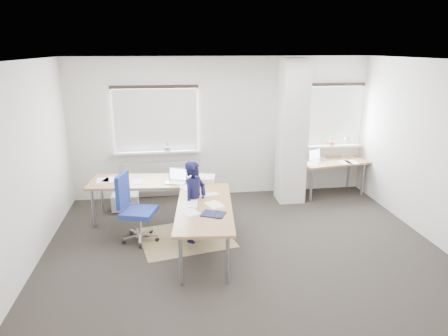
{
  "coord_description": "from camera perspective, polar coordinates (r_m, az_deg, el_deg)",
  "views": [
    {
      "loc": [
        -1.05,
        -5.36,
        2.96
      ],
      "look_at": [
        -0.18,
        0.9,
        1.04
      ],
      "focal_mm": 32.0,
      "sensor_mm": 36.0,
      "label": 1
    }
  ],
  "objects": [
    {
      "name": "room_shell",
      "position": [
        6.07,
        3.96,
        5.29
      ],
      "size": [
        6.04,
        5.04,
        2.82
      ],
      "color": "beige",
      "rests_on": "ground"
    },
    {
      "name": "person",
      "position": [
        6.26,
        -4.17,
        -4.83
      ],
      "size": [
        0.54,
        0.56,
        1.3
      ],
      "primitive_type": "imported",
      "rotation": [
        0.0,
        0.0,
        0.87
      ],
      "color": "black",
      "rests_on": "ground"
    },
    {
      "name": "ground",
      "position": [
        6.21,
        2.82,
        -11.61
      ],
      "size": [
        6.0,
        6.0,
        0.0
      ],
      "primitive_type": "plane",
      "color": "black",
      "rests_on": "ground"
    },
    {
      "name": "desk_side",
      "position": [
        8.52,
        15.18,
        0.78
      ],
      "size": [
        1.5,
        0.93,
        1.22
      ],
      "rotation": [
        0.0,
        0.0,
        0.17
      ],
      "color": "olive",
      "rests_on": "ground"
    },
    {
      "name": "white_crate",
      "position": [
        7.84,
        -13.91,
        -4.68
      ],
      "size": [
        0.49,
        0.34,
        0.29
      ],
      "primitive_type": "cube",
      "rotation": [
        0.0,
        0.0,
        0.0
      ],
      "color": "white",
      "rests_on": "ground"
    },
    {
      "name": "desk_main",
      "position": [
        6.5,
        -6.75,
        -3.69
      ],
      "size": [
        2.41,
        2.83,
        0.96
      ],
      "rotation": [
        0.0,
        0.0,
        -0.1
      ],
      "color": "olive",
      "rests_on": "ground"
    },
    {
      "name": "floor_mat",
      "position": [
        6.6,
        -5.5,
        -9.85
      ],
      "size": [
        1.63,
        1.46,
        0.01
      ],
      "primitive_type": "cube",
      "rotation": [
        0.0,
        0.0,
        0.21
      ],
      "color": "#917C4F",
      "rests_on": "ground"
    },
    {
      "name": "task_chair",
      "position": [
        6.5,
        -12.31,
        -7.62
      ],
      "size": [
        0.62,
        0.61,
        1.1
      ],
      "rotation": [
        0.0,
        0.0,
        -0.29
      ],
      "color": "navy",
      "rests_on": "ground"
    }
  ]
}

